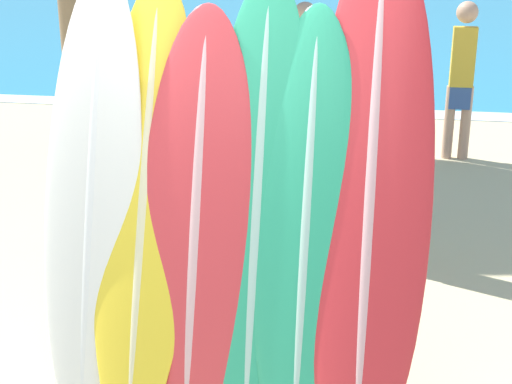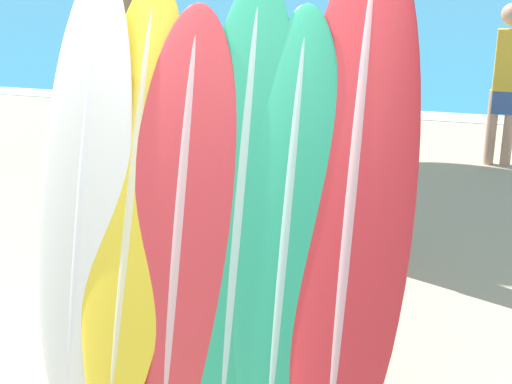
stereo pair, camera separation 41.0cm
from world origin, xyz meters
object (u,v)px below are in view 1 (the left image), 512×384
(surfboard_rack, at_px, (227,326))
(surfboard_slot_2, at_px, (197,224))
(surfboard_slot_3, at_px, (257,211))
(surfboard_slot_0, at_px, (92,198))
(person_far_left, at_px, (462,75))
(person_mid_beach, at_px, (370,140))
(surfboard_slot_1, at_px, (144,206))
(person_near_water, at_px, (304,83))
(person_far_right, at_px, (90,122))
(surfboard_slot_5, at_px, (370,196))
(surfboard_slot_4, at_px, (306,230))

(surfboard_rack, bearing_deg, surfboard_slot_2, 177.70)
(surfboard_rack, height_order, surfboard_slot_3, surfboard_slot_3)
(surfboard_slot_0, bearing_deg, person_far_left, 66.64)
(surfboard_slot_3, relative_size, person_far_left, 1.24)
(person_mid_beach, xyz_separation_m, person_far_left, (0.92, 3.05, 0.03))
(surfboard_slot_1, height_order, person_near_water, surfboard_slot_1)
(surfboard_slot_2, bearing_deg, surfboard_slot_1, 172.56)
(surfboard_slot_3, bearing_deg, person_far_left, 74.79)
(surfboard_slot_2, bearing_deg, person_mid_beach, 70.17)
(person_far_right, bearing_deg, surfboard_rack, -85.44)
(surfboard_slot_0, xyz_separation_m, person_far_left, (2.22, 5.14, -0.14))
(surfboard_slot_2, relative_size, person_far_left, 1.15)
(person_far_left, bearing_deg, person_near_water, 29.74)
(surfboard_slot_1, bearing_deg, surfboard_slot_5, 1.73)
(surfboard_slot_0, xyz_separation_m, person_near_water, (0.55, 4.19, -0.13))
(surfboard_slot_4, distance_m, person_near_water, 4.24)
(surfboard_slot_1, height_order, surfboard_slot_3, surfboard_slot_3)
(surfboard_slot_1, relative_size, person_mid_beach, 1.26)
(person_near_water, bearing_deg, person_mid_beach, -86.30)
(surfboard_slot_3, height_order, surfboard_slot_4, surfboard_slot_3)
(surfboard_slot_2, height_order, surfboard_slot_3, surfboard_slot_3)
(surfboard_slot_2, bearing_deg, surfboard_rack, -2.30)
(surfboard_rack, bearing_deg, surfboard_slot_4, 1.39)
(person_near_water, distance_m, person_far_left, 1.92)
(person_far_right, bearing_deg, surfboard_slot_1, -92.05)
(surfboard_rack, distance_m, person_mid_beach, 2.26)
(person_far_left, bearing_deg, surfboard_slot_2, 71.98)
(surfboard_slot_2, xyz_separation_m, surfboard_slot_5, (0.81, 0.07, 0.17))
(surfboard_slot_1, distance_m, surfboard_slot_4, 0.80)
(surfboard_rack, distance_m, surfboard_slot_2, 0.55)
(surfboard_slot_5, xyz_separation_m, person_far_right, (-2.40, 2.37, -0.28))
(surfboard_slot_4, height_order, person_far_left, surfboard_slot_4)
(surfboard_slot_3, height_order, person_far_left, surfboard_slot_3)
(person_far_right, bearing_deg, surfboard_slot_2, -87.70)
(surfboard_slot_5, distance_m, person_near_water, 4.23)
(surfboard_slot_1, relative_size, person_near_water, 1.20)
(surfboard_slot_4, bearing_deg, surfboard_slot_5, 12.74)
(surfboard_slot_1, distance_m, person_mid_beach, 2.33)
(surfboard_rack, xyz_separation_m, surfboard_slot_5, (0.67, 0.07, 0.70))
(surfboard_slot_4, xyz_separation_m, surfboard_slot_5, (0.29, 0.06, 0.16))
(person_far_left, bearing_deg, surfboard_slot_3, 74.83)
(surfboard_slot_4, bearing_deg, person_far_right, 130.86)
(surfboard_rack, relative_size, person_mid_beach, 0.97)
(surfboard_slot_1, distance_m, surfboard_slot_5, 1.09)
(surfboard_slot_5, relative_size, person_far_right, 1.43)
(surfboard_slot_0, relative_size, surfboard_slot_1, 1.02)
(surfboard_slot_4, bearing_deg, person_far_left, 77.37)
(person_far_right, bearing_deg, person_mid_beach, -38.45)
(surfboard_slot_3, relative_size, person_near_water, 1.21)
(surfboard_slot_4, bearing_deg, surfboard_slot_1, 177.71)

